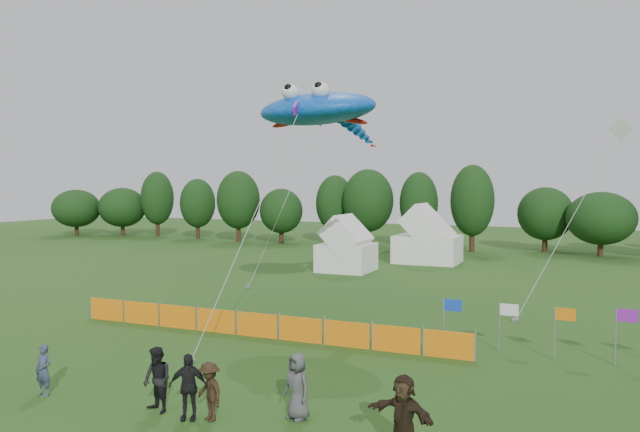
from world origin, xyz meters
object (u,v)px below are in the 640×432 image
at_px(spectator_e, 297,386).
at_px(spectator_b, 157,380).
at_px(spectator_a, 43,370).
at_px(spectator_c, 209,391).
at_px(barrier_fence, 257,325).
at_px(stingray_kite, 321,111).
at_px(tent_left, 347,248).
at_px(tent_right, 428,240).
at_px(spectator_d, 188,386).
at_px(spectator_f, 403,415).

bearing_deg(spectator_e, spectator_b, -138.76).
relative_size(spectator_a, spectator_c, 0.97).
bearing_deg(spectator_c, barrier_fence, 138.34).
bearing_deg(stingray_kite, tent_left, 106.83).
bearing_deg(tent_left, spectator_c, -76.26).
height_order(barrier_fence, spectator_a, spectator_a).
bearing_deg(tent_right, stingray_kite, -88.91).
distance_m(tent_left, spectator_b, 28.80).
xyz_separation_m(spectator_b, stingray_kite, (-0.53, 12.80, 8.85)).
bearing_deg(spectator_e, spectator_d, -130.84).
bearing_deg(spectator_f, tent_right, 121.07).
distance_m(spectator_b, spectator_c, 1.69).
bearing_deg(spectator_d, tent_left, 81.56).
relative_size(spectator_e, spectator_f, 0.93).
distance_m(spectator_a, spectator_e, 7.93).
height_order(tent_left, spectator_b, tent_left).
distance_m(spectator_d, spectator_e, 2.96).
relative_size(spectator_b, spectator_d, 1.01).
relative_size(spectator_c, spectator_d, 0.88).
distance_m(tent_left, spectator_e, 28.67).
bearing_deg(spectator_f, stingray_kite, 139.06).
bearing_deg(spectator_b, spectator_e, 35.56).
relative_size(tent_right, spectator_f, 2.64).
relative_size(tent_left, spectator_e, 2.06).
bearing_deg(spectator_a, tent_right, 82.88).
distance_m(spectator_b, stingray_kite, 15.57).
height_order(barrier_fence, stingray_kite, stingray_kite).
bearing_deg(spectator_c, tent_left, 130.81).
bearing_deg(spectator_c, spectator_f, 26.67).
distance_m(spectator_b, spectator_d, 1.11).
bearing_deg(stingray_kite, spectator_a, -104.88).
height_order(spectator_b, spectator_f, spectator_f).
distance_m(spectator_a, stingray_kite, 16.23).
height_order(spectator_c, spectator_f, spectator_f).
bearing_deg(spectator_e, tent_left, 133.24).
bearing_deg(tent_left, spectator_b, -79.54).
xyz_separation_m(tent_left, tent_right, (4.26, 7.11, 0.16)).
height_order(spectator_a, spectator_c, spectator_c).
bearing_deg(spectator_b, spectator_c, 21.14).
bearing_deg(tent_left, stingray_kite, -73.17).
bearing_deg(tent_left, tent_right, 59.05).
height_order(spectator_c, spectator_d, spectator_d).
xyz_separation_m(tent_right, stingray_kite, (0.43, -22.62, 7.95)).
height_order(spectator_f, stingray_kite, stingray_kite).
xyz_separation_m(tent_left, spectator_d, (6.33, -28.42, -0.76)).
bearing_deg(spectator_d, spectator_f, -19.84).
xyz_separation_m(spectator_c, stingray_kite, (-2.22, 12.74, 8.97)).
height_order(spectator_b, spectator_d, spectator_b).
relative_size(tent_right, spectator_e, 2.82).
xyz_separation_m(spectator_c, spectator_d, (-0.58, -0.16, 0.11)).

